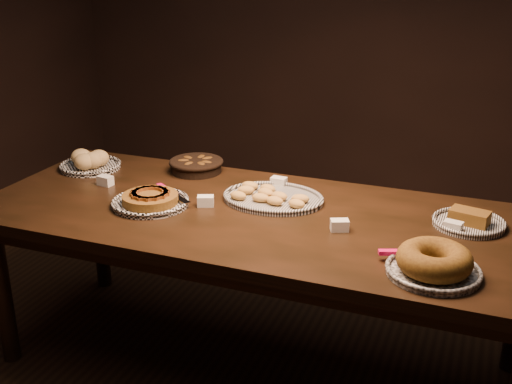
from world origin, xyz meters
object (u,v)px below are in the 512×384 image
(buffet_table, at_px, (258,228))
(bundt_cake_plate, at_px, (434,263))
(apple_tart_plate, at_px, (151,200))
(madeleine_platter, at_px, (272,197))

(buffet_table, relative_size, bundt_cake_plate, 6.59)
(buffet_table, distance_m, apple_tart_plate, 0.48)
(madeleine_platter, height_order, bundt_cake_plate, bundt_cake_plate)
(buffet_table, height_order, madeleine_platter, madeleine_platter)
(madeleine_platter, bearing_deg, apple_tart_plate, -155.35)
(madeleine_platter, relative_size, bundt_cake_plate, 1.22)
(apple_tart_plate, relative_size, madeleine_platter, 0.77)
(madeleine_platter, xyz_separation_m, bundt_cake_plate, (0.74, -0.44, 0.02))
(bundt_cake_plate, bearing_deg, madeleine_platter, 169.07)
(apple_tart_plate, xyz_separation_m, bundt_cake_plate, (1.21, -0.20, 0.02))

